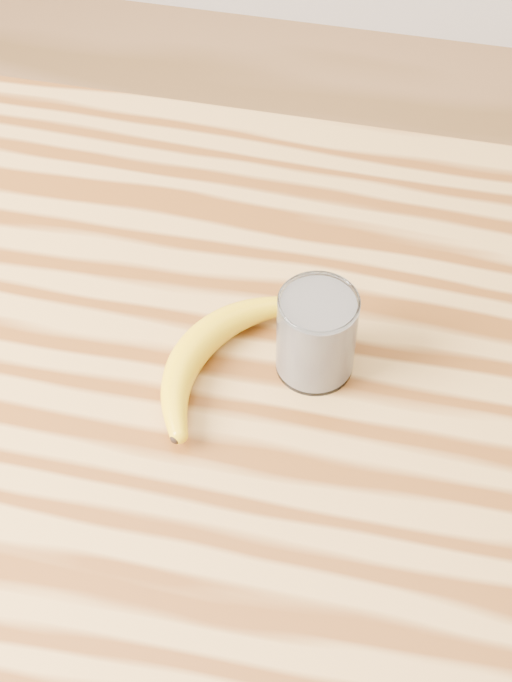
# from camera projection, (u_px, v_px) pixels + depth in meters

# --- Properties ---
(table) EXTENTS (1.20, 0.80, 0.90)m
(table) POSITION_uv_depth(u_px,v_px,m) (216.00, 431.00, 1.05)
(table) COLOR #B68744
(table) RESTS_ON ground
(smoothie_glass) EXTENTS (0.08, 0.08, 0.10)m
(smoothie_glass) POSITION_uv_depth(u_px,v_px,m) (316.00, 334.00, 0.91)
(smoothie_glass) COLOR white
(smoothie_glass) RESTS_ON table
(banana) EXTENTS (0.21, 0.31, 0.04)m
(banana) POSITION_uv_depth(u_px,v_px,m) (198.00, 344.00, 0.94)
(banana) COLOR gold
(banana) RESTS_ON table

